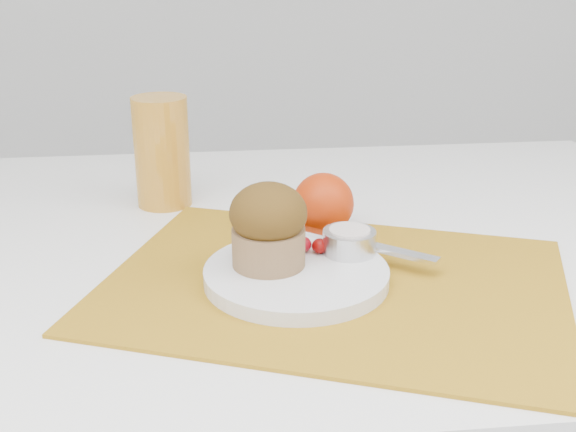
{
  "coord_description": "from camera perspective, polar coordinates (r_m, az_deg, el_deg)",
  "views": [
    {
      "loc": [
        -0.07,
        -0.79,
        1.1
      ],
      "look_at": [
        0.01,
        -0.01,
        0.8
      ],
      "focal_mm": 45.0,
      "sensor_mm": 36.0,
      "label": 1
    }
  ],
  "objects": [
    {
      "name": "plate",
      "position": [
        0.78,
        0.66,
        -4.67
      ],
      "size": [
        0.26,
        0.26,
        0.02
      ],
      "primitive_type": "cylinder",
      "rotation": [
        0.0,
        0.0,
        -0.37
      ],
      "color": "silver",
      "rests_on": "placemat"
    },
    {
      "name": "raspberry_far",
      "position": [
        0.81,
        2.54,
        -2.38
      ],
      "size": [
        0.02,
        0.02,
        0.02
      ],
      "primitive_type": "ellipsoid",
      "color": "#570302",
      "rests_on": "plate"
    },
    {
      "name": "placemat",
      "position": [
        0.79,
        3.65,
        -5.36
      ],
      "size": [
        0.59,
        0.51,
        0.0
      ],
      "primitive_type": "cube",
      "rotation": [
        0.0,
        0.0,
        -0.37
      ],
      "color": "#A57417",
      "rests_on": "table"
    },
    {
      "name": "ramekin",
      "position": [
        0.82,
        4.86,
        -2.04
      ],
      "size": [
        0.08,
        0.08,
        0.03
      ],
      "primitive_type": "cylinder",
      "rotation": [
        0.0,
        0.0,
        -0.31
      ],
      "color": "silver",
      "rests_on": "plate"
    },
    {
      "name": "muffin",
      "position": [
        0.77,
        -1.56,
        -0.75
      ],
      "size": [
        0.09,
        0.09,
        0.09
      ],
      "color": "olive",
      "rests_on": "plate"
    },
    {
      "name": "butter_knife",
      "position": [
        0.84,
        5.39,
        -2.09
      ],
      "size": [
        0.17,
        0.14,
        0.01
      ],
      "primitive_type": "cube",
      "rotation": [
        0.0,
        0.0,
        -0.67
      ],
      "color": "silver",
      "rests_on": "plate"
    },
    {
      "name": "juice_glass",
      "position": [
        1.02,
        -9.92,
        5.02
      ],
      "size": [
        0.09,
        0.09,
        0.15
      ],
      "primitive_type": "cylinder",
      "rotation": [
        0.0,
        0.0,
        -0.17
      ],
      "color": "orange",
      "rests_on": "table"
    },
    {
      "name": "cream",
      "position": [
        0.81,
        4.89,
        -1.21
      ],
      "size": [
        0.05,
        0.05,
        0.01
      ],
      "primitive_type": "cylinder",
      "rotation": [
        0.0,
        0.0,
        0.15
      ],
      "color": "silver",
      "rests_on": "ramekin"
    },
    {
      "name": "orange",
      "position": [
        0.91,
        2.8,
        1.0
      ],
      "size": [
        0.08,
        0.08,
        0.08
      ],
      "primitive_type": "sphere",
      "color": "#BF3106",
      "rests_on": "table"
    },
    {
      "name": "raspberry_near",
      "position": [
        0.82,
        1.16,
        -2.25
      ],
      "size": [
        0.02,
        0.02,
        0.02
      ],
      "primitive_type": "ellipsoid",
      "color": "#5D0209",
      "rests_on": "plate"
    }
  ]
}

